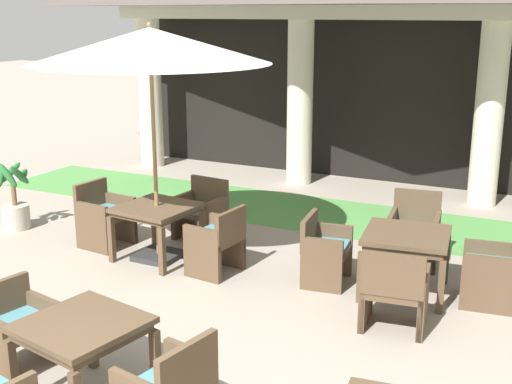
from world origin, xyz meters
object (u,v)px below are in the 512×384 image
at_px(patio_table_far_back, 406,241).
at_px(patio_chair_far_back_west, 324,251).
at_px(patio_chair_far_back_south, 394,291).
at_px(patio_chair_near_foreground_north, 202,211).
at_px(patio_chair_near_foreground_east, 217,241).
at_px(patio_umbrella_near_foreground, 150,47).
at_px(patio_chair_far_back_north, 414,232).
at_px(patio_chair_near_foreground_west, 104,216).
at_px(patio_chair_far_back_east, 493,270).
at_px(potted_palm_left_edge, 15,205).
at_px(patio_table_near_foreground, 157,213).
at_px(patio_table_mid_left, 82,333).
at_px(patio_chair_mid_left_west, 16,328).

relative_size(patio_table_far_back, patio_chair_far_back_west, 1.28).
bearing_deg(patio_chair_far_back_south, patio_chair_near_foreground_north, 146.65).
bearing_deg(patio_chair_near_foreground_east, patio_umbrella_near_foreground, 90.00).
bearing_deg(patio_chair_far_back_north, patio_chair_near_foreground_north, -0.84).
xyz_separation_m(patio_chair_far_back_west, patio_chair_far_back_south, (1.04, -0.81, 0.01)).
relative_size(patio_chair_near_foreground_west, patio_chair_far_back_east, 1.05).
relative_size(patio_chair_far_back_south, potted_palm_left_edge, 0.84).
bearing_deg(patio_chair_far_back_south, patio_chair_far_back_north, 90.00).
distance_m(patio_chair_far_back_west, potted_palm_left_edge, 4.76).
height_order(patio_chair_near_foreground_east, patio_chair_far_back_east, patio_chair_near_foreground_east).
bearing_deg(patio_chair_near_foreground_east, potted_palm_left_edge, 92.78).
bearing_deg(patio_chair_far_back_north, patio_chair_near_foreground_east, 26.10).
xyz_separation_m(patio_umbrella_near_foreground, patio_chair_near_foreground_east, (0.93, -0.10, -2.27)).
bearing_deg(patio_chair_near_foreground_west, potted_palm_left_edge, -84.02).
distance_m(patio_table_near_foreground, patio_umbrella_near_foreground, 2.07).
relative_size(patio_table_near_foreground, patio_chair_far_back_south, 1.13).
xyz_separation_m(patio_table_near_foreground, patio_chair_near_foreground_north, (0.10, 0.94, -0.22)).
bearing_deg(patio_table_mid_left, patio_chair_near_foreground_north, 107.57).
relative_size(patio_chair_near_foreground_west, patio_chair_far_back_west, 1.07).
bearing_deg(patio_table_near_foreground, potted_palm_left_edge, 177.95).
xyz_separation_m(patio_table_near_foreground, patio_table_mid_left, (1.34, -2.99, 0.01)).
bearing_deg(patio_umbrella_near_foreground, patio_chair_far_back_south, -10.37).
distance_m(patio_chair_near_foreground_north, patio_chair_far_back_east, 3.97).
height_order(patio_umbrella_near_foreground, patio_chair_far_back_south, patio_umbrella_near_foreground).
distance_m(patio_chair_near_foreground_north, patio_chair_near_foreground_west, 1.33).
xyz_separation_m(patio_table_far_back, potted_palm_left_edge, (-5.68, -0.25, -0.26)).
bearing_deg(patio_chair_near_foreground_west, patio_umbrella_near_foreground, 90.00).
relative_size(patio_table_far_back, patio_chair_far_back_south, 1.19).
bearing_deg(patio_umbrella_near_foreground, patio_table_far_back, 6.20).
xyz_separation_m(patio_chair_near_foreground_west, patio_table_far_back, (4.05, 0.24, 0.20)).
bearing_deg(patio_chair_far_back_north, patio_chair_far_back_south, 90.00).
height_order(patio_chair_far_back_south, potted_palm_left_edge, potted_palm_left_edge).
bearing_deg(potted_palm_left_edge, patio_table_mid_left, -38.28).
bearing_deg(potted_palm_left_edge, patio_chair_near_foreground_west, 0.13).
xyz_separation_m(patio_chair_near_foreground_north, patio_table_far_back, (3.02, -0.60, 0.22)).
bearing_deg(patio_table_far_back, patio_umbrella_near_foreground, -173.80).
xyz_separation_m(patio_chair_far_back_north, potted_palm_left_edge, (-5.56, -1.18, -0.06)).
distance_m(patio_chair_near_foreground_north, patio_chair_far_back_west, 2.21).
relative_size(patio_table_far_back, patio_chair_far_back_north, 1.14).
height_order(patio_chair_far_back_east, patio_chair_far_back_south, patio_chair_far_back_south).
relative_size(patio_chair_near_foreground_east, patio_chair_mid_left_west, 1.06).
xyz_separation_m(patio_table_mid_left, potted_palm_left_edge, (-3.90, 3.08, -0.27)).
bearing_deg(patio_table_far_back, patio_chair_far_back_north, 97.39).
bearing_deg(patio_chair_far_back_east, patio_umbrella_near_foreground, 89.09).
height_order(patio_table_near_foreground, patio_chair_far_back_west, patio_chair_far_back_west).
distance_m(patio_chair_near_foreground_east, patio_table_far_back, 2.23).
distance_m(patio_chair_near_foreground_west, patio_chair_far_back_north, 4.10).
distance_m(patio_chair_far_back_east, potted_palm_left_edge, 6.61).
bearing_deg(patio_table_near_foreground, patio_chair_near_foreground_east, -5.84).
relative_size(patio_table_near_foreground, patio_chair_near_foreground_north, 1.18).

